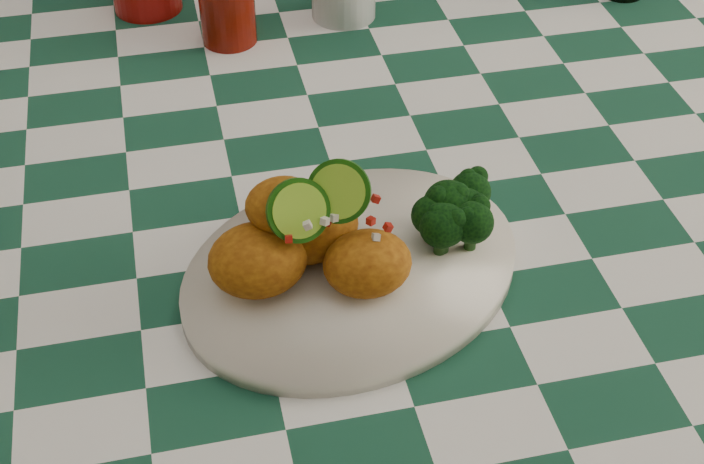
{
  "coord_description": "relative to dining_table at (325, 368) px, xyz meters",
  "views": [
    {
      "loc": [
        -0.15,
        -0.86,
        1.4
      ],
      "look_at": [
        -0.02,
        -0.24,
        0.84
      ],
      "focal_mm": 50.0,
      "sensor_mm": 36.0,
      "label": 1
    }
  ],
  "objects": [
    {
      "name": "dining_table",
      "position": [
        0.0,
        0.0,
        0.0
      ],
      "size": [
        1.66,
        1.06,
        0.79
      ],
      "primitive_type": null,
      "color": "#164531",
      "rests_on": "ground"
    },
    {
      "name": "plate",
      "position": [
        -0.02,
        -0.24,
        0.4
      ],
      "size": [
        0.39,
        0.36,
        0.02
      ],
      "primitive_type": null,
      "rotation": [
        0.0,
        0.0,
        0.42
      ],
      "color": "silver",
      "rests_on": "dining_table"
    },
    {
      "name": "fried_chicken_pile",
      "position": [
        -0.04,
        -0.24,
        0.46
      ],
      "size": [
        0.16,
        0.12,
        0.1
      ],
      "primitive_type": null,
      "color": "#AE6610",
      "rests_on": "plate"
    },
    {
      "name": "broccoli_side",
      "position": [
        0.08,
        -0.22,
        0.44
      ],
      "size": [
        0.07,
        0.07,
        0.05
      ],
      "primitive_type": null,
      "color": "black",
      "rests_on": "plate"
    },
    {
      "name": "wooden_chair_left",
      "position": [
        -0.38,
        0.73,
        0.06
      ],
      "size": [
        0.53,
        0.54,
        0.92
      ],
      "primitive_type": null,
      "rotation": [
        0.0,
        0.0,
        -0.29
      ],
      "color": "#472814",
      "rests_on": "ground"
    },
    {
      "name": "wooden_chair_right",
      "position": [
        0.37,
        0.68,
        0.04
      ],
      "size": [
        0.46,
        0.48,
        0.87
      ],
      "primitive_type": null,
      "rotation": [
        0.0,
        0.0,
        0.17
      ],
      "color": "#472814",
      "rests_on": "ground"
    }
  ]
}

